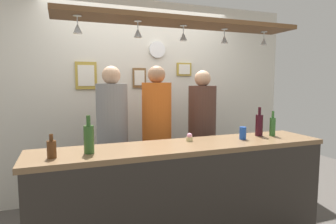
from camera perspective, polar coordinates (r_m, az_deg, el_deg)
name	(u,v)px	position (r m, az deg, el deg)	size (l,w,h in m)	color
back_wall	(142,98)	(3.91, -5.17, 2.70)	(4.40, 0.06, 2.60)	silver
bar_counter	(192,183)	(2.55, 4.90, -13.93)	(2.70, 0.55, 0.97)	brown
overhead_glass_rack	(184,22)	(2.63, 3.21, 17.46)	(2.20, 0.36, 0.04)	brown
hanging_wineglass_far_left	(78,28)	(2.36, -17.61, 15.74)	(0.07, 0.07, 0.13)	silver
hanging_wineglass_left	(138,32)	(2.46, -6.04, 15.57)	(0.07, 0.07, 0.13)	silver
hanging_wineglass_center_left	(183,36)	(2.64, 3.08, 14.94)	(0.07, 0.07, 0.13)	silver
hanging_wineglass_center	(224,39)	(2.86, 11.19, 14.17)	(0.07, 0.07, 0.13)	silver
hanging_wineglass_center_right	(264,41)	(3.11, 18.57, 13.31)	(0.07, 0.07, 0.13)	silver
person_left_grey_shirt	(112,128)	(3.19, -11.06, -3.12)	(0.34, 0.34, 1.70)	#2D334C
person_middle_orange_shirt	(157,125)	(3.31, -2.26, -2.54)	(0.34, 0.34, 1.71)	#2D334C
person_right_brown_shirt	(202,124)	(3.55, 6.80, -2.49)	(0.34, 0.34, 1.67)	#2D334C
bottle_wine_dark_red	(259,125)	(3.11, 17.74, -2.41)	(0.08, 0.08, 0.30)	#380F19
bottle_beer_green_import	(273,126)	(3.16, 20.14, -2.63)	(0.06, 0.06, 0.26)	#336B2D
bottle_beer_brown_stubby	(52,149)	(2.29, -22.22, -6.79)	(0.07, 0.07, 0.18)	#512D14
bottle_champagne_green	(89,138)	(2.33, -15.52, -5.11)	(0.08, 0.08, 0.30)	#2D5623
drink_can	(243,133)	(2.89, 14.71, -4.09)	(0.07, 0.07, 0.12)	#1E4CB2
cupcake	(190,137)	(2.72, 4.32, -5.09)	(0.06, 0.06, 0.08)	beige
picture_frame_crest	(139,78)	(3.85, -5.74, 6.80)	(0.18, 0.02, 0.26)	brown
picture_frame_upper_small	(184,69)	(4.07, 3.23, 8.51)	(0.22, 0.02, 0.18)	#B29338
picture_frame_caricature	(86,76)	(3.73, -16.03, 7.01)	(0.26, 0.02, 0.34)	#B29338
wall_clock	(157,50)	(3.94, -2.16, 12.34)	(0.22, 0.22, 0.03)	white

